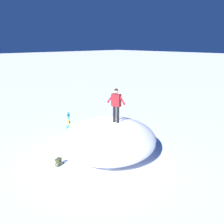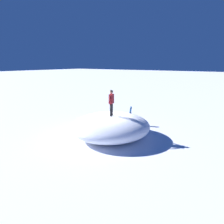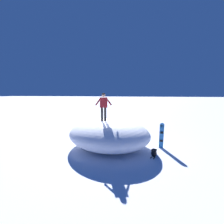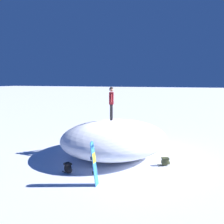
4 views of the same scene
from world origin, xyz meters
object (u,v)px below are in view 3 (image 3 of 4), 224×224
snowboard_primary_upright (162,135)px  backpack_far (154,153)px  snowboarder_standing (104,104)px  backpack_near (123,134)px

snowboard_primary_upright → backpack_far: 1.63m
snowboarder_standing → snowboard_primary_upright: (-3.53, -0.54, -1.91)m
snowboarder_standing → backpack_far: snowboarder_standing is taller
backpack_far → backpack_near: bearing=-60.8°
backpack_far → snowboarder_standing: bearing=-16.0°
snowboard_primary_upright → backpack_far: size_ratio=3.03×
snowboarder_standing → backpack_near: snowboarder_standing is taller
snowboarder_standing → backpack_near: (-0.91, -2.85, -2.56)m
snowboarder_standing → snowboard_primary_upright: 4.05m
backpack_near → backpack_far: 4.25m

